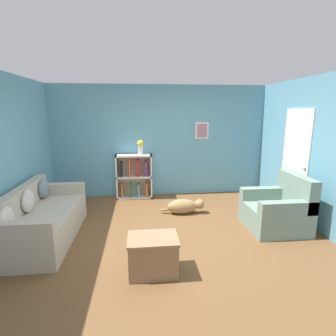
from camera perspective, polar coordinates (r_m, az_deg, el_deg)
name	(u,v)px	position (r m, az deg, el deg)	size (l,w,h in m)	color
ground_plane	(171,235)	(4.46, 0.56, -14.42)	(14.00, 14.00, 0.00)	brown
wall_back	(160,141)	(6.26, -1.77, 5.84)	(5.60, 0.13, 2.60)	#609EB7
wall_right	(324,155)	(5.04, 30.77, 2.43)	(0.16, 5.00, 2.60)	#609EB7
couch	(42,220)	(4.67, -25.71, -10.16)	(0.86, 1.94, 0.84)	#B7AD99
bookshelf	(134,177)	(6.18, -7.31, -1.89)	(0.83, 0.33, 1.02)	silver
recliner_chair	(278,210)	(4.97, 22.87, -8.42)	(0.92, 0.95, 0.95)	gray
coffee_table	(153,254)	(3.46, -3.29, -18.16)	(0.62, 0.46, 0.48)	#846647
dog	(184,206)	(5.28, 3.61, -8.29)	(0.89, 0.26, 0.29)	#9E7A4C
vase	(140,146)	(6.03, -6.01, 4.68)	(0.15, 0.15, 0.33)	silver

